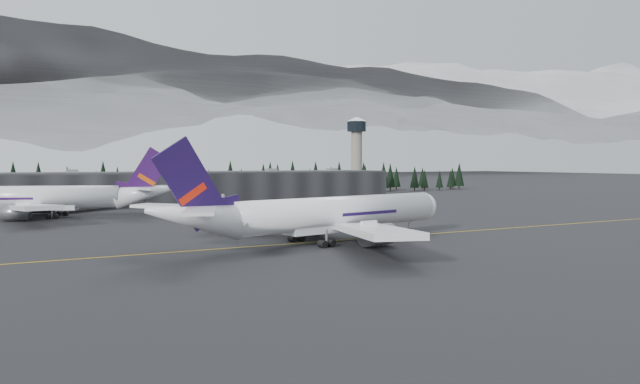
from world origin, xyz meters
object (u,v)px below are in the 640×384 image
terminal (204,187)px  gse_vehicle_b (224,203)px  gse_vehicle_a (193,205)px  jet_parked (52,197)px  control_tower (357,148)px  jet_main (317,215)px

terminal → gse_vehicle_b: bearing=-83.7°
gse_vehicle_a → jet_parked: bearing=-157.4°
gse_vehicle_b → control_tower: bearing=82.8°
jet_main → jet_parked: (-45.48, 84.76, 0.08)m
terminal → gse_vehicle_b: size_ratio=37.97×
terminal → control_tower: size_ratio=4.24×
jet_main → jet_parked: size_ratio=1.00×
terminal → jet_main: size_ratio=2.28×
terminal → gse_vehicle_b: (2.15, -19.36, -5.58)m
gse_vehicle_a → terminal: bearing=65.1°
jet_main → gse_vehicle_b: jet_main is taller
control_tower → gse_vehicle_b: (-72.85, -22.36, -22.69)m
jet_main → gse_vehicle_a: 105.01m
terminal → jet_parked: size_ratio=2.29×
jet_parked → terminal: bearing=-124.4°
control_tower → gse_vehicle_b: bearing=-162.9°
terminal → control_tower: bearing=2.3°
jet_parked → gse_vehicle_b: bearing=-139.1°
jet_main → jet_parked: 96.19m
jet_parked → jet_main: bearing=136.6°
jet_main → gse_vehicle_a: bearing=77.7°
terminal → gse_vehicle_a: size_ratio=30.43×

